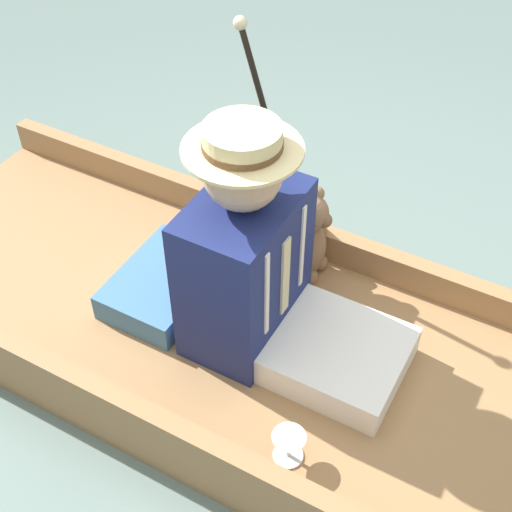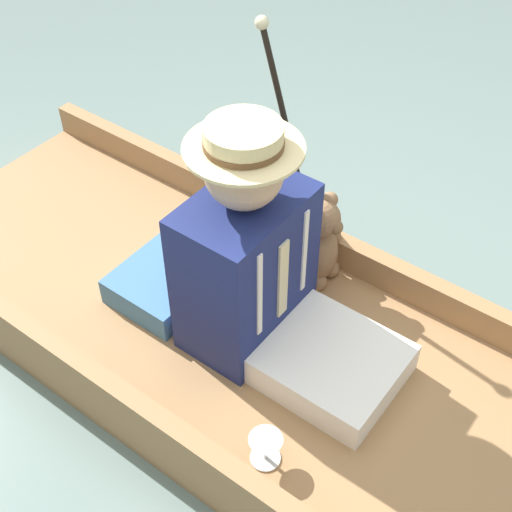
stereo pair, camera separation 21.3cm
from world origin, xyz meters
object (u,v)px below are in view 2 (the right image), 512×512
(wine_glass, at_px, (266,445))
(walking_cane, at_px, (288,135))
(teddy_bear, at_px, (320,243))
(seated_person, at_px, (261,270))

(wine_glass, relative_size, walking_cane, 0.11)
(wine_glass, xyz_separation_m, walking_cane, (-0.74, -0.46, 0.45))
(teddy_bear, height_order, walking_cane, walking_cane)
(teddy_bear, distance_m, wine_glass, 0.76)
(seated_person, xyz_separation_m, teddy_bear, (-0.34, 0.01, -0.14))
(seated_person, height_order, teddy_bear, seated_person)
(walking_cane, bearing_deg, teddy_bear, 75.93)
(seated_person, relative_size, teddy_bear, 2.21)
(seated_person, xyz_separation_m, wine_glass, (0.36, 0.29, -0.23))
(wine_glass, bearing_deg, teddy_bear, -158.04)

